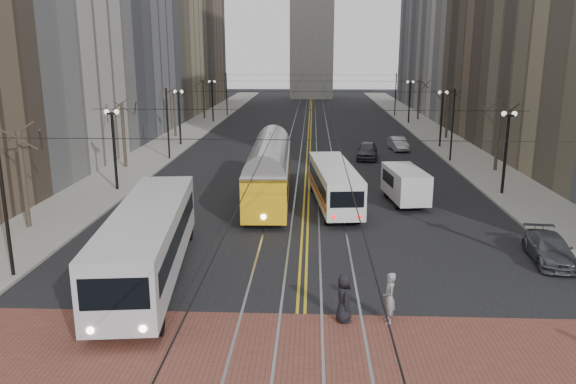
# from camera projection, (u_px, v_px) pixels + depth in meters

# --- Properties ---
(ground) EXTENTS (260.00, 260.00, 0.00)m
(ground) POSITION_uv_depth(u_px,v_px,m) (301.00, 303.00, 22.55)
(ground) COLOR black
(ground) RESTS_ON ground
(sidewalk_left) EXTENTS (5.00, 140.00, 0.15)m
(sidewalk_left) POSITION_uv_depth(u_px,v_px,m) (183.00, 135.00, 66.76)
(sidewalk_left) COLOR gray
(sidewalk_left) RESTS_ON ground
(sidewalk_right) EXTENTS (5.00, 140.00, 0.15)m
(sidewalk_right) POSITION_uv_depth(u_px,v_px,m) (438.00, 137.00, 65.48)
(sidewalk_right) COLOR gray
(sidewalk_right) RESTS_ON ground
(crosswalk_band) EXTENTS (25.00, 6.00, 0.01)m
(crosswalk_band) POSITION_uv_depth(u_px,v_px,m) (299.00, 355.00, 18.67)
(crosswalk_band) COLOR brown
(crosswalk_band) RESTS_ON ground
(streetcar_rails) EXTENTS (4.80, 130.00, 0.02)m
(streetcar_rails) POSITION_uv_depth(u_px,v_px,m) (309.00, 137.00, 66.14)
(streetcar_rails) COLOR gray
(streetcar_rails) RESTS_ON ground
(centre_lines) EXTENTS (0.42, 130.00, 0.01)m
(centre_lines) POSITION_uv_depth(u_px,v_px,m) (309.00, 137.00, 66.14)
(centre_lines) COLOR gold
(centre_lines) RESTS_ON ground
(lamp_posts) EXTENTS (27.60, 57.20, 5.60)m
(lamp_posts) POSITION_uv_depth(u_px,v_px,m) (308.00, 133.00, 49.72)
(lamp_posts) COLOR black
(lamp_posts) RESTS_ON ground
(street_trees) EXTENTS (31.68, 53.28, 5.60)m
(street_trees) POSITION_uv_depth(u_px,v_px,m) (309.00, 123.00, 56.01)
(street_trees) COLOR #382D23
(street_trees) RESTS_ON ground
(trolley_wires) EXTENTS (25.96, 120.00, 6.60)m
(trolley_wires) POSITION_uv_depth(u_px,v_px,m) (309.00, 114.00, 55.37)
(trolley_wires) COLOR black
(trolley_wires) RESTS_ON ground
(transit_bus) EXTENTS (4.09, 13.09, 3.22)m
(transit_bus) POSITION_uv_depth(u_px,v_px,m) (149.00, 244.00, 24.61)
(transit_bus) COLOR silver
(transit_bus) RESTS_ON ground
(streetcar) EXTENTS (2.98, 14.00, 3.29)m
(streetcar) POSITION_uv_depth(u_px,v_px,m) (269.00, 176.00, 37.69)
(streetcar) COLOR yellow
(streetcar) RESTS_ON ground
(rear_bus) EXTENTS (3.30, 10.48, 2.69)m
(rear_bus) POSITION_uv_depth(u_px,v_px,m) (334.00, 186.00, 36.33)
(rear_bus) COLOR white
(rear_bus) RESTS_ON ground
(cargo_van) EXTENTS (2.61, 5.43, 2.31)m
(cargo_van) POSITION_uv_depth(u_px,v_px,m) (405.00, 186.00, 37.08)
(cargo_van) COLOR silver
(cargo_van) RESTS_ON ground
(sedan_grey) EXTENTS (2.41, 4.81, 1.57)m
(sedan_grey) POSITION_uv_depth(u_px,v_px,m) (367.00, 150.00, 52.48)
(sedan_grey) COLOR #383A3F
(sedan_grey) RESTS_ON ground
(sedan_silver) EXTENTS (1.81, 4.14, 1.32)m
(sedan_silver) POSITION_uv_depth(u_px,v_px,m) (398.00, 144.00, 57.14)
(sedan_silver) COLOR #9FA3A6
(sedan_silver) RESTS_ON ground
(sedan_parked) EXTENTS (2.22, 4.55, 1.27)m
(sedan_parked) POSITION_uv_depth(u_px,v_px,m) (550.00, 249.00, 26.87)
(sedan_parked) COLOR #45474E
(sedan_parked) RESTS_ON ground
(pedestrian_a) EXTENTS (0.75, 1.00, 1.86)m
(pedestrian_a) POSITION_uv_depth(u_px,v_px,m) (344.00, 298.00, 20.80)
(pedestrian_a) COLOR black
(pedestrian_a) RESTS_ON crosswalk_band
(pedestrian_b) EXTENTS (0.51, 0.74, 1.94)m
(pedestrian_b) POSITION_uv_depth(u_px,v_px,m) (389.00, 298.00, 20.72)
(pedestrian_b) COLOR gray
(pedestrian_b) RESTS_ON crosswalk_band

